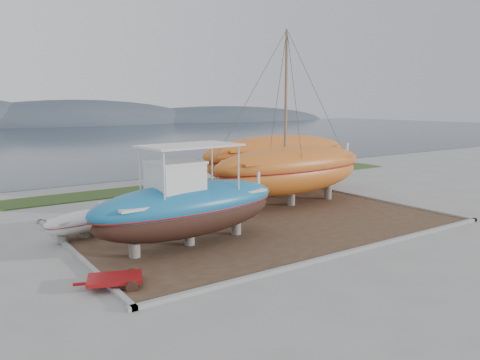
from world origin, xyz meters
TOP-DOWN VIEW (x-y plane):
  - ground at (0.00, 0.00)m, footprint 140.00×140.00m
  - dirt_patch at (0.00, 4.00)m, footprint 18.00×12.00m
  - curb_frame at (0.00, 4.00)m, footprint 18.60×12.60m
  - grass_strip at (0.00, 15.50)m, footprint 44.00×3.00m
  - sea at (0.00, 70.00)m, footprint 260.00×100.00m
  - blue_caique at (-4.81, 2.43)m, footprint 8.94×3.47m
  - white_dinghy at (-8.05, 6.13)m, footprint 4.05×2.49m
  - orange_sailboat at (3.81, 5.91)m, footprint 10.64×3.35m
  - orange_bare_hull at (5.79, 9.59)m, footprint 11.40×3.71m
  - red_trailer at (-8.95, -0.14)m, footprint 2.89×2.15m

SIDE VIEW (x-z plane):
  - ground at x=0.00m, z-range 0.00..0.00m
  - sea at x=0.00m, z-range -0.02..0.02m
  - dirt_patch at x=0.00m, z-range 0.00..0.06m
  - grass_strip at x=0.00m, z-range 0.00..0.08m
  - curb_frame at x=0.00m, z-range 0.00..0.15m
  - red_trailer at x=-8.95m, z-range 0.00..0.37m
  - white_dinghy at x=-8.05m, z-range 0.06..1.20m
  - orange_bare_hull at x=5.79m, z-range 0.06..3.77m
  - blue_caique at x=-4.81m, z-range 0.06..4.27m
  - orange_sailboat at x=3.81m, z-range 0.06..9.89m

